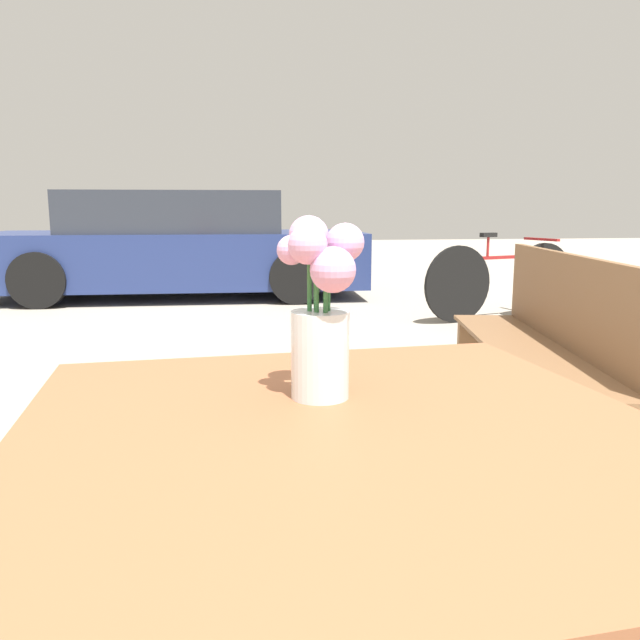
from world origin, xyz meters
TOP-DOWN VIEW (x-y plane):
  - table_front at (0.00, 0.00)m, footprint 0.93×0.94m
  - flower_vase at (-0.01, 0.13)m, footprint 0.13×0.14m
  - bench_near at (1.21, 1.69)m, footprint 0.64×1.66m
  - bicycle at (2.43, 4.81)m, footprint 1.68×0.61m
  - parked_car at (-0.75, 6.85)m, footprint 4.45×1.83m

SIDE VIEW (x-z plane):
  - bicycle at x=2.43m, z-range -0.04..0.78m
  - bench_near at x=1.21m, z-range 0.04..0.89m
  - parked_car at x=-0.75m, z-range -0.03..1.21m
  - table_front at x=0.00m, z-range 0.27..1.02m
  - flower_vase at x=-0.01m, z-range 0.74..1.02m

